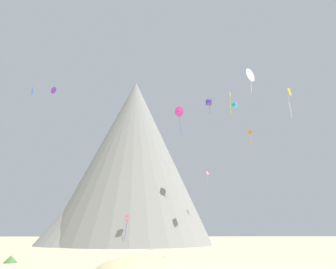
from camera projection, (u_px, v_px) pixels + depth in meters
name	position (u px, v px, depth m)	size (l,w,h in m)	color
bush_ridge_crest	(311.00, 269.00, 30.92)	(2.27, 2.27, 0.57)	#668C4C
bush_far_left	(11.00, 259.00, 39.37)	(1.73, 1.73, 0.92)	#477238
bush_near_left	(170.00, 268.00, 29.83)	(2.48, 2.48, 1.01)	#568442
rock_massif	(130.00, 171.00, 97.31)	(60.07, 58.27, 52.61)	gray
kite_green_low	(143.00, 197.00, 78.72)	(0.93, 0.69, 0.91)	green
kite_violet_high	(54.00, 91.00, 84.83)	(1.89, 1.16, 1.93)	purple
kite_rainbow_low	(128.00, 218.00, 70.83)	(1.03, 1.01, 5.34)	#E5668C
kite_yellow_high	(230.00, 95.00, 70.77)	(0.93, 1.67, 5.89)	yellow
kite_cyan_high	(234.00, 105.00, 80.15)	(1.61, 1.63, 1.32)	#33BCDB
kite_gold_high	(290.00, 97.00, 55.32)	(0.65, 0.64, 6.02)	gold
kite_blue_high	(32.00, 92.00, 58.98)	(0.39, 1.09, 1.31)	blue
kite_pink_mid	(207.00, 176.00, 83.53)	(0.82, 0.65, 4.73)	pink
kite_magenta_high	(180.00, 112.00, 66.97)	(2.43, 1.98, 6.32)	#D1339E
kite_white_high	(250.00, 75.00, 53.19)	(2.18, 1.91, 4.45)	white
kite_orange_mid	(250.00, 135.00, 57.77)	(0.59, 0.62, 3.31)	orange
kite_indigo_high	(209.00, 102.00, 83.73)	(1.57, 1.56, 3.99)	#5138B2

